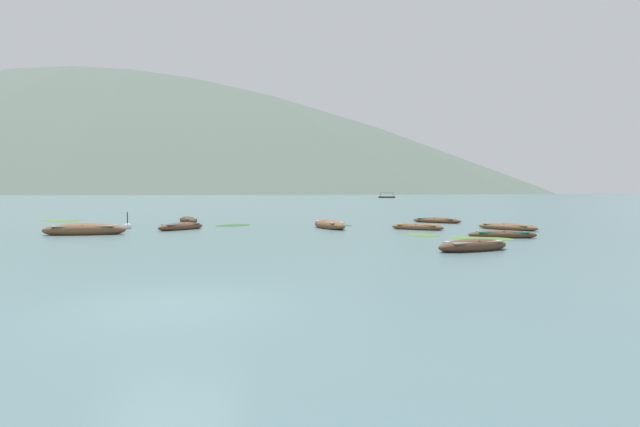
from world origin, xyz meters
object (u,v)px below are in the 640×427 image
rowboat_1 (473,246)px  rowboat_5 (502,235)px  rowboat_4 (417,227)px  mooring_buoy (128,227)px  rowboat_7 (507,227)px  ferry_0 (387,197)px  rowboat_6 (188,220)px  rowboat_3 (85,230)px  rowboat_0 (329,225)px  rowboat_2 (437,221)px  rowboat_8 (181,227)px

rowboat_1 → rowboat_5: (3.29, 5.62, -0.03)m
rowboat_4 → mooring_buoy: mooring_buoy is taller
rowboat_5 → rowboat_7: size_ratio=0.90×
rowboat_4 → mooring_buoy: (-18.20, 0.95, -0.04)m
rowboat_4 → ferry_0: (26.13, 191.89, 0.29)m
rowboat_6 → ferry_0: 189.07m
ferry_0 → rowboat_7: bearing=-96.1°
rowboat_3 → rowboat_4: size_ratio=1.34×
rowboat_0 → rowboat_7: 11.06m
rowboat_0 → ferry_0: ferry_0 is taller
rowboat_5 → rowboat_4: bearing=119.4°
rowboat_5 → rowboat_6: 23.28m
rowboat_0 → mooring_buoy: 12.79m
rowboat_5 → rowboat_6: bearing=145.5°
ferry_0 → rowboat_5: bearing=-96.6°
rowboat_3 → rowboat_2: bearing=25.8°
rowboat_4 → rowboat_0: bearing=167.7°
rowboat_4 → rowboat_5: 6.44m
rowboat_6 → ferry_0: bearing=77.1°
rowboat_6 → ferry_0: (42.16, 184.31, 0.27)m
rowboat_0 → mooring_buoy: bearing=-179.0°
rowboat_4 → rowboat_5: size_ratio=0.96×
rowboat_3 → rowboat_8: (4.30, 3.51, -0.07)m
rowboat_0 → rowboat_1: size_ratio=1.21×
rowboat_8 → ferry_0: (40.73, 191.80, 0.27)m
rowboat_3 → rowboat_4: bearing=10.3°
rowboat_4 → rowboat_8: bearing=179.7°
rowboat_2 → mooring_buoy: mooring_buoy is taller
rowboat_3 → mooring_buoy: size_ratio=3.71×
mooring_buoy → rowboat_0: bearing=1.0°
rowboat_7 → rowboat_4: bearing=-180.0°
rowboat_1 → rowboat_6: rowboat_1 is taller
ferry_0 → rowboat_4: bearing=-97.8°
rowboat_0 → rowboat_5: (8.57, -6.79, -0.07)m
rowboat_0 → rowboat_4: 5.54m
rowboat_2 → rowboat_7: 7.63m
rowboat_1 → rowboat_2: bearing=80.5°
rowboat_7 → rowboat_6: bearing=160.7°
rowboat_0 → rowboat_1: 13.49m
rowboat_7 → ferry_0: 192.98m
rowboat_4 → ferry_0: size_ratio=0.43×
rowboat_3 → mooring_buoy: 4.43m
rowboat_8 → rowboat_0: bearing=6.8°
rowboat_2 → rowboat_8: size_ratio=1.15×
rowboat_2 → rowboat_5: size_ratio=1.06×
rowboat_4 → rowboat_8: size_ratio=1.03×
rowboat_7 → rowboat_8: size_ratio=1.20×
rowboat_3 → ferry_0: (45.03, 195.31, 0.20)m
rowboat_1 → rowboat_3: bearing=157.4°
ferry_0 → rowboat_0: bearing=-99.4°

